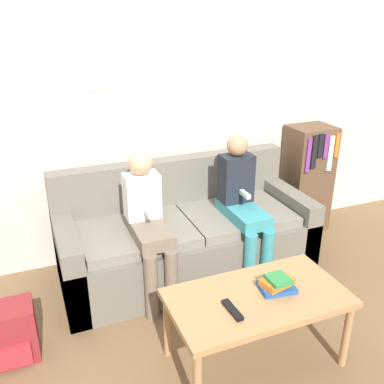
{
  "coord_description": "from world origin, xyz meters",
  "views": [
    {
      "loc": [
        -1.05,
        -2.21,
        1.91
      ],
      "look_at": [
        0.0,
        0.37,
        0.72
      ],
      "focal_mm": 40.0,
      "sensor_mm": 36.0,
      "label": 1
    }
  ],
  "objects_px": {
    "couch": "(185,237)",
    "tv_remote": "(232,310)",
    "coffee_table": "(257,303)",
    "backpack": "(11,334)",
    "bookshelf": "(307,178)",
    "person_right": "(243,202)",
    "person_left": "(148,221)"
  },
  "relations": [
    {
      "from": "person_right",
      "to": "backpack",
      "type": "height_order",
      "value": "person_right"
    },
    {
      "from": "person_left",
      "to": "person_right",
      "type": "bearing_deg",
      "value": 0.27
    },
    {
      "from": "couch",
      "to": "tv_remote",
      "type": "relative_size",
      "value": 11.13
    },
    {
      "from": "coffee_table",
      "to": "backpack",
      "type": "distance_m",
      "value": 1.44
    },
    {
      "from": "person_left",
      "to": "tv_remote",
      "type": "distance_m",
      "value": 0.95
    },
    {
      "from": "coffee_table",
      "to": "bookshelf",
      "type": "distance_m",
      "value": 1.84
    },
    {
      "from": "person_left",
      "to": "backpack",
      "type": "height_order",
      "value": "person_left"
    },
    {
      "from": "tv_remote",
      "to": "coffee_table",
      "type": "bearing_deg",
      "value": 17.09
    },
    {
      "from": "coffee_table",
      "to": "person_left",
      "type": "relative_size",
      "value": 0.95
    },
    {
      "from": "coffee_table",
      "to": "person_right",
      "type": "height_order",
      "value": "person_right"
    },
    {
      "from": "tv_remote",
      "to": "bookshelf",
      "type": "height_order",
      "value": "bookshelf"
    },
    {
      "from": "backpack",
      "to": "coffee_table",
      "type": "bearing_deg",
      "value": -22.84
    },
    {
      "from": "person_left",
      "to": "backpack",
      "type": "bearing_deg",
      "value": -162.18
    },
    {
      "from": "person_right",
      "to": "tv_remote",
      "type": "bearing_deg",
      "value": -120.9
    },
    {
      "from": "couch",
      "to": "coffee_table",
      "type": "xyz_separation_m",
      "value": [
        0.02,
        -1.05,
        0.12
      ]
    },
    {
      "from": "coffee_table",
      "to": "person_right",
      "type": "bearing_deg",
      "value": 67.22
    },
    {
      "from": "bookshelf",
      "to": "person_right",
      "type": "bearing_deg",
      "value": -153.24
    },
    {
      "from": "person_left",
      "to": "backpack",
      "type": "xyz_separation_m",
      "value": [
        -0.94,
        -0.3,
        -0.41
      ]
    },
    {
      "from": "coffee_table",
      "to": "person_left",
      "type": "xyz_separation_m",
      "value": [
        -0.37,
        0.85,
        0.18
      ]
    },
    {
      "from": "bookshelf",
      "to": "backpack",
      "type": "distance_m",
      "value": 2.72
    },
    {
      "from": "backpack",
      "to": "couch",
      "type": "bearing_deg",
      "value": 21.1
    },
    {
      "from": "person_left",
      "to": "tv_remote",
      "type": "bearing_deg",
      "value": -79.13
    },
    {
      "from": "person_right",
      "to": "bookshelf",
      "type": "bearing_deg",
      "value": 26.76
    },
    {
      "from": "person_left",
      "to": "person_right",
      "type": "relative_size",
      "value": 0.97
    },
    {
      "from": "coffee_table",
      "to": "tv_remote",
      "type": "bearing_deg",
      "value": -160.25
    },
    {
      "from": "person_right",
      "to": "coffee_table",
      "type": "bearing_deg",
      "value": -112.78
    },
    {
      "from": "couch",
      "to": "backpack",
      "type": "height_order",
      "value": "couch"
    },
    {
      "from": "couch",
      "to": "tv_remote",
      "type": "bearing_deg",
      "value": -98.64
    },
    {
      "from": "tv_remote",
      "to": "bookshelf",
      "type": "bearing_deg",
      "value": 40.67
    },
    {
      "from": "backpack",
      "to": "person_left",
      "type": "bearing_deg",
      "value": 17.82
    },
    {
      "from": "backpack",
      "to": "person_right",
      "type": "bearing_deg",
      "value": 10.35
    },
    {
      "from": "tv_remote",
      "to": "backpack",
      "type": "xyz_separation_m",
      "value": [
        -1.12,
        0.62,
        -0.3
      ]
    }
  ]
}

